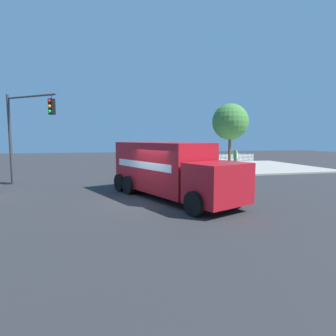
{
  "coord_description": "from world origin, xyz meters",
  "views": [
    {
      "loc": [
        2.03,
        12.87,
        3.03
      ],
      "look_at": [
        -1.18,
        -0.58,
        1.56
      ],
      "focal_mm": 29.45,
      "sensor_mm": 36.0,
      "label": 1
    }
  ],
  "objects_px": {
    "delivery_truck": "(169,169)",
    "shade_tree_near": "(230,122)",
    "traffic_light_secondary": "(24,125)",
    "pedestrian_near_corner": "(236,157)",
    "pedestrian_crossing": "(235,157)"
  },
  "relations": [
    {
      "from": "delivery_truck",
      "to": "pedestrian_crossing",
      "type": "distance_m",
      "value": 15.85
    },
    {
      "from": "traffic_light_secondary",
      "to": "delivery_truck",
      "type": "bearing_deg",
      "value": 143.17
    },
    {
      "from": "traffic_light_secondary",
      "to": "pedestrian_crossing",
      "type": "height_order",
      "value": "traffic_light_secondary"
    },
    {
      "from": "pedestrian_near_corner",
      "to": "pedestrian_crossing",
      "type": "xyz_separation_m",
      "value": [
        0.85,
        1.36,
        0.13
      ]
    },
    {
      "from": "traffic_light_secondary",
      "to": "pedestrian_near_corner",
      "type": "distance_m",
      "value": 20.69
    },
    {
      "from": "traffic_light_secondary",
      "to": "shade_tree_near",
      "type": "bearing_deg",
      "value": -152.23
    },
    {
      "from": "traffic_light_secondary",
      "to": "pedestrian_near_corner",
      "type": "height_order",
      "value": "traffic_light_secondary"
    },
    {
      "from": "delivery_truck",
      "to": "shade_tree_near",
      "type": "xyz_separation_m",
      "value": [
        -11.38,
        -16.5,
        3.51
      ]
    },
    {
      "from": "delivery_truck",
      "to": "traffic_light_secondary",
      "type": "height_order",
      "value": "traffic_light_secondary"
    },
    {
      "from": "delivery_truck",
      "to": "pedestrian_near_corner",
      "type": "bearing_deg",
      "value": -128.36
    },
    {
      "from": "delivery_truck",
      "to": "shade_tree_near",
      "type": "bearing_deg",
      "value": -124.58
    },
    {
      "from": "delivery_truck",
      "to": "pedestrian_near_corner",
      "type": "distance_m",
      "value": 17.44
    },
    {
      "from": "shade_tree_near",
      "to": "pedestrian_crossing",
      "type": "bearing_deg",
      "value": 71.44
    },
    {
      "from": "traffic_light_secondary",
      "to": "shade_tree_near",
      "type": "relative_size",
      "value": 0.85
    },
    {
      "from": "pedestrian_near_corner",
      "to": "shade_tree_near",
      "type": "relative_size",
      "value": 0.23
    }
  ]
}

